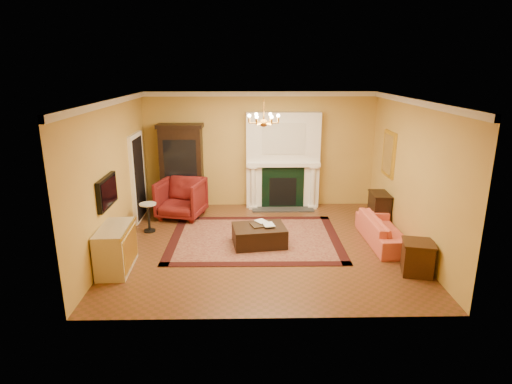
{
  "coord_description": "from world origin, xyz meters",
  "views": [
    {
      "loc": [
        -0.31,
        -8.32,
        3.59
      ],
      "look_at": [
        -0.14,
        0.3,
        1.07
      ],
      "focal_mm": 30.0,
      "sensor_mm": 36.0,
      "label": 1
    }
  ],
  "objects_px": {
    "end_table": "(417,259)",
    "console_table": "(379,209)",
    "coral_sofa": "(385,226)",
    "wingback_armchair": "(181,197)",
    "commode": "(116,248)",
    "china_cabinet": "(182,169)",
    "leather_ottoman": "(259,235)",
    "pedestal_table": "(149,215)"
  },
  "relations": [
    {
      "from": "console_table",
      "to": "leather_ottoman",
      "type": "distance_m",
      "value": 3.12
    },
    {
      "from": "leather_ottoman",
      "to": "commode",
      "type": "bearing_deg",
      "value": -166.63
    },
    {
      "from": "console_table",
      "to": "coral_sofa",
      "type": "bearing_deg",
      "value": -98.77
    },
    {
      "from": "end_table",
      "to": "commode",
      "type": "bearing_deg",
      "value": 177.0
    },
    {
      "from": "wingback_armchair",
      "to": "leather_ottoman",
      "type": "relative_size",
      "value": 1.0
    },
    {
      "from": "pedestal_table",
      "to": "commode",
      "type": "distance_m",
      "value": 1.88
    },
    {
      "from": "wingback_armchair",
      "to": "end_table",
      "type": "distance_m",
      "value": 5.63
    },
    {
      "from": "end_table",
      "to": "leather_ottoman",
      "type": "height_order",
      "value": "end_table"
    },
    {
      "from": "wingback_armchair",
      "to": "leather_ottoman",
      "type": "xyz_separation_m",
      "value": [
        1.87,
        -1.78,
        -0.32
      ]
    },
    {
      "from": "pedestal_table",
      "to": "console_table",
      "type": "xyz_separation_m",
      "value": [
        5.33,
        0.4,
        -0.02
      ]
    },
    {
      "from": "end_table",
      "to": "console_table",
      "type": "bearing_deg",
      "value": 88.66
    },
    {
      "from": "china_cabinet",
      "to": "wingback_armchair",
      "type": "relative_size",
      "value": 1.99
    },
    {
      "from": "end_table",
      "to": "leather_ottoman",
      "type": "xyz_separation_m",
      "value": [
        -2.8,
        1.34,
        -0.08
      ]
    },
    {
      "from": "coral_sofa",
      "to": "console_table",
      "type": "xyz_separation_m",
      "value": [
        0.2,
        1.13,
        -0.01
      ]
    },
    {
      "from": "console_table",
      "to": "leather_ottoman",
      "type": "height_order",
      "value": "console_table"
    },
    {
      "from": "coral_sofa",
      "to": "leather_ottoman",
      "type": "distance_m",
      "value": 2.67
    },
    {
      "from": "china_cabinet",
      "to": "leather_ottoman",
      "type": "bearing_deg",
      "value": -51.63
    },
    {
      "from": "wingback_armchair",
      "to": "commode",
      "type": "relative_size",
      "value": 0.96
    },
    {
      "from": "end_table",
      "to": "console_table",
      "type": "height_order",
      "value": "console_table"
    },
    {
      "from": "china_cabinet",
      "to": "leather_ottoman",
      "type": "xyz_separation_m",
      "value": [
        1.93,
        -2.51,
        -0.85
      ]
    },
    {
      "from": "coral_sofa",
      "to": "commode",
      "type": "bearing_deg",
      "value": 100.76
    },
    {
      "from": "console_table",
      "to": "wingback_armchair",
      "type": "bearing_deg",
      "value": 174.66
    },
    {
      "from": "china_cabinet",
      "to": "pedestal_table",
      "type": "xyz_separation_m",
      "value": [
        -0.54,
        -1.69,
        -0.67
      ]
    },
    {
      "from": "china_cabinet",
      "to": "commode",
      "type": "xyz_separation_m",
      "value": [
        -0.71,
        -3.56,
        -0.65
      ]
    },
    {
      "from": "china_cabinet",
      "to": "end_table",
      "type": "height_order",
      "value": "china_cabinet"
    },
    {
      "from": "commode",
      "to": "console_table",
      "type": "relative_size",
      "value": 1.51
    },
    {
      "from": "coral_sofa",
      "to": "china_cabinet",
      "type": "bearing_deg",
      "value": 60.8
    },
    {
      "from": "leather_ottoman",
      "to": "end_table",
      "type": "bearing_deg",
      "value": -33.9
    },
    {
      "from": "console_table",
      "to": "pedestal_table",
      "type": "bearing_deg",
      "value": -174.26
    },
    {
      "from": "wingback_armchair",
      "to": "pedestal_table",
      "type": "xyz_separation_m",
      "value": [
        -0.59,
        -0.96,
        -0.14
      ]
    },
    {
      "from": "console_table",
      "to": "leather_ottoman",
      "type": "bearing_deg",
      "value": -155.51
    },
    {
      "from": "console_table",
      "to": "china_cabinet",
      "type": "bearing_deg",
      "value": 166.36
    },
    {
      "from": "china_cabinet",
      "to": "coral_sofa",
      "type": "relative_size",
      "value": 1.12
    },
    {
      "from": "pedestal_table",
      "to": "end_table",
      "type": "distance_m",
      "value": 5.7
    },
    {
      "from": "coral_sofa",
      "to": "end_table",
      "type": "relative_size",
      "value": 3.26
    },
    {
      "from": "commode",
      "to": "console_table",
      "type": "distance_m",
      "value": 5.96
    },
    {
      "from": "pedestal_table",
      "to": "commode",
      "type": "relative_size",
      "value": 0.61
    },
    {
      "from": "coral_sofa",
      "to": "console_table",
      "type": "distance_m",
      "value": 1.15
    },
    {
      "from": "coral_sofa",
      "to": "end_table",
      "type": "height_order",
      "value": "coral_sofa"
    },
    {
      "from": "china_cabinet",
      "to": "pedestal_table",
      "type": "relative_size",
      "value": 3.17
    },
    {
      "from": "pedestal_table",
      "to": "end_table",
      "type": "xyz_separation_m",
      "value": [
        5.27,
        -2.16,
        -0.1
      ]
    },
    {
      "from": "end_table",
      "to": "leather_ottoman",
      "type": "relative_size",
      "value": 0.55
    }
  ]
}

